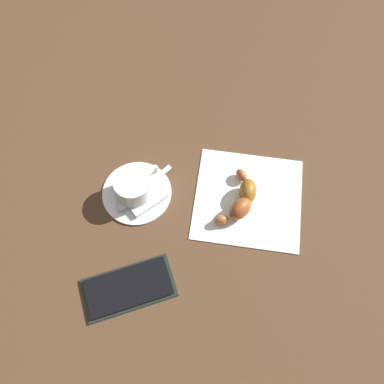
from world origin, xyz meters
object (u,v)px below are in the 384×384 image
object	(u,v)px
cell_phone	(128,288)
napkin	(248,199)
teaspoon	(135,195)
saucer	(136,192)
croissant	(242,199)
sugar_packet	(149,202)
espresso_cup	(134,186)

from	to	relation	value
cell_phone	napkin	bearing A→B (deg)	41.07
teaspoon	saucer	bearing A→B (deg)	81.26
teaspoon	cell_phone	bearing A→B (deg)	-87.57
teaspoon	cell_phone	world-z (taller)	teaspoon
croissant	napkin	bearing A→B (deg)	41.09
sugar_packet	napkin	bearing A→B (deg)	-33.64
croissant	cell_phone	xyz separation A→B (m)	(-0.18, -0.16, -0.02)
saucer	espresso_cup	world-z (taller)	espresso_cup
saucer	espresso_cup	size ratio (longest dim) A/B	1.64
saucer	croissant	size ratio (longest dim) A/B	1.09
saucer	sugar_packet	bearing A→B (deg)	-39.36
cell_phone	croissant	bearing A→B (deg)	41.07
croissant	saucer	bearing A→B (deg)	176.55
sugar_packet	cell_phone	xyz separation A→B (m)	(-0.02, -0.15, -0.01)
espresso_cup	sugar_packet	size ratio (longest dim) A/B	1.12
saucer	cell_phone	xyz separation A→B (m)	(0.01, -0.17, 0.00)
napkin	croissant	bearing A→B (deg)	-138.91
croissant	sugar_packet	bearing A→B (deg)	-176.71
napkin	croissant	world-z (taller)	croissant
saucer	cell_phone	distance (m)	0.17
napkin	cell_phone	distance (m)	0.26
teaspoon	croissant	bearing A→B (deg)	-0.79
espresso_cup	napkin	bearing A→B (deg)	0.30
teaspoon	croissant	size ratio (longest dim) A/B	0.88
saucer	espresso_cup	xyz separation A→B (m)	(-0.00, -0.00, 0.03)
saucer	sugar_packet	distance (m)	0.03
teaspoon	napkin	world-z (taller)	teaspoon
sugar_packet	croissant	xyz separation A→B (m)	(0.16, 0.01, 0.01)
sugar_packet	croissant	world-z (taller)	croissant
croissant	cell_phone	world-z (taller)	croissant
sugar_packet	croissant	distance (m)	0.16
cell_phone	saucer	bearing A→B (deg)	91.85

